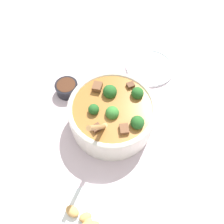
{
  "coord_description": "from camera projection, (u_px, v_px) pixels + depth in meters",
  "views": [
    {
      "loc": [
        -0.19,
        -0.28,
        0.64
      ],
      "look_at": [
        0.0,
        0.0,
        0.07
      ],
      "focal_mm": 35.0,
      "sensor_mm": 36.0,
      "label": 1
    }
  ],
  "objects": [
    {
      "name": "condiment_bowl",
      "position": [
        67.0,
        88.0,
        0.76
      ],
      "size": [
        0.08,
        0.08,
        0.04
      ],
      "color": "black",
      "rests_on": "ground_plane"
    },
    {
      "name": "ground_plane",
      "position": [
        112.0,
        122.0,
        0.72
      ],
      "size": [
        4.0,
        4.0,
        0.0
      ],
      "primitive_type": "plane",
      "color": "silver"
    },
    {
      "name": "empty_plate",
      "position": [
        150.0,
        67.0,
        0.83
      ],
      "size": [
        0.18,
        0.18,
        0.02
      ],
      "color": "white",
      "rests_on": "ground_plane"
    },
    {
      "name": "stew_bowl",
      "position": [
        112.0,
        113.0,
        0.67
      ],
      "size": [
        0.26,
        0.26,
        0.24
      ],
      "color": "white",
      "rests_on": "ground_plane"
    }
  ]
}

